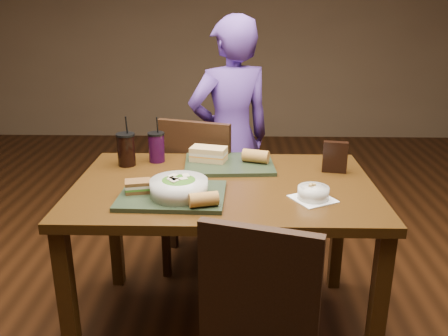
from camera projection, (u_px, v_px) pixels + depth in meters
The scene contains 15 objects.
ground at pixel (224, 327), 2.31m from camera, with size 6.00×6.00×0.00m, color #381C0B.
dining_table at pixel (224, 202), 2.09m from camera, with size 1.30×0.85×0.75m.
chair_far at pixel (196, 188), 2.65m from camera, with size 0.50×0.50×0.92m.
diner at pixel (231, 139), 2.85m from camera, with size 0.53×0.35×1.44m, color #513188.
tray_near at pixel (172, 195), 1.91m from camera, with size 0.42×0.32×0.02m, color black.
tray_far at pixel (229, 164), 2.28m from camera, with size 0.42×0.32×0.02m, color black.
salad_bowl at pixel (179, 187), 1.87m from camera, with size 0.23×0.23×0.08m.
soup_bowl at pixel (313, 193), 1.88m from camera, with size 0.20×0.20×0.06m.
sandwich_near at pixel (138, 186), 1.91m from camera, with size 0.12×0.09×0.05m.
sandwich_far at pixel (209, 154), 2.29m from camera, with size 0.19×0.13×0.07m.
baguette_near at pixel (204, 199), 1.78m from camera, with size 0.05×0.05×0.11m, color #AD7533.
baguette_far at pixel (256, 156), 2.27m from camera, with size 0.06×0.06×0.12m, color #AD7533.
cup_cola at pixel (126, 149), 2.27m from camera, with size 0.09×0.09×0.24m.
cup_berry at pixel (157, 147), 2.32m from camera, with size 0.08×0.08×0.23m.
chip_bag at pixel (335, 157), 2.18m from camera, with size 0.11×0.03×0.15m, color black.
Camera 1 is at (0.05, -1.93, 1.49)m, focal length 38.00 mm.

